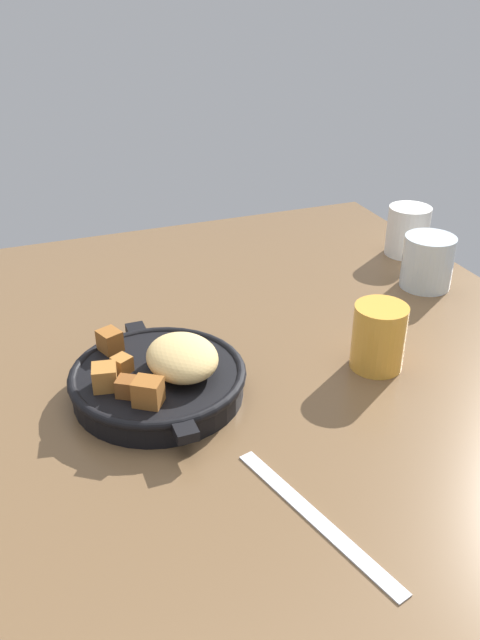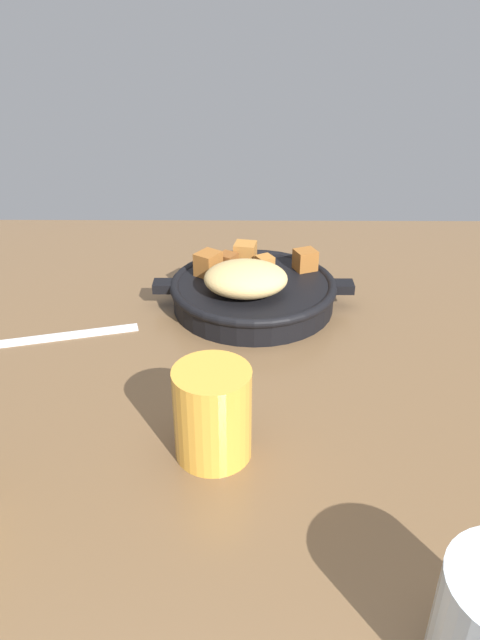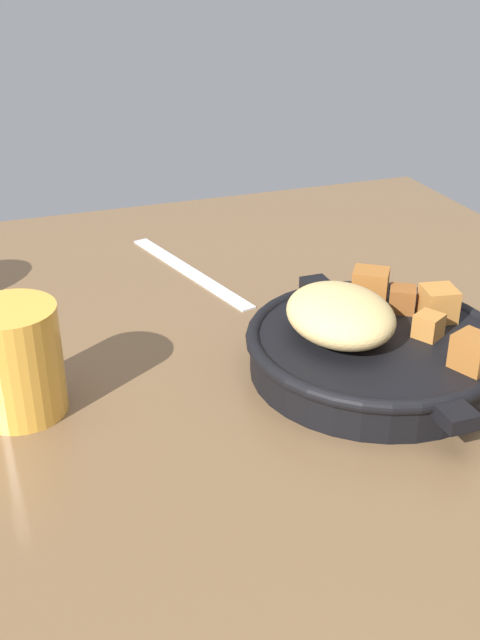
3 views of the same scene
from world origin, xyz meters
TOP-DOWN VIEW (x-y plane):
  - ground_plane at (0.00, 0.00)cm, footprint 103.01×90.50cm
  - cast_iron_skillet at (3.40, -12.93)cm, footprint 25.55×21.28cm
  - butter_knife at (28.13, -4.56)cm, footprint 21.97×7.34cm
  - juice_glass_amber at (7.07, 14.78)cm, footprint 6.81×6.81cm

SIDE VIEW (x-z plane):
  - ground_plane at x=0.00cm, z-range -2.40..0.00cm
  - butter_knife at x=28.13cm, z-range 0.00..0.36cm
  - cast_iron_skillet at x=3.40cm, z-range -1.01..6.22cm
  - juice_glass_amber at x=7.07cm, z-range 0.00..8.69cm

